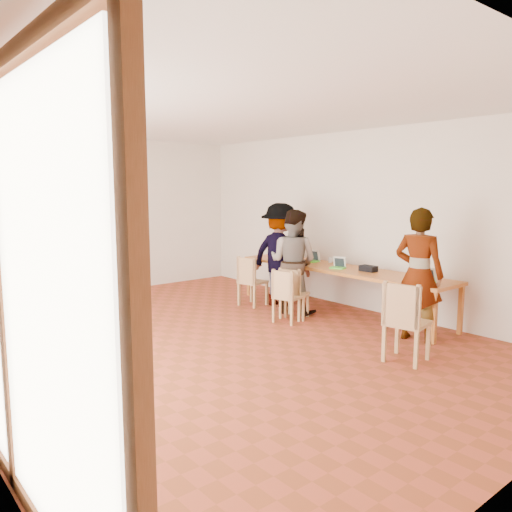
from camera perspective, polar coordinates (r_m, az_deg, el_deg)
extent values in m
plane|color=#9F3F26|center=(6.84, -4.81, -9.64)|extent=(8.00, 8.00, 0.00)
cube|color=beige|center=(10.09, -18.06, 4.32)|extent=(6.00, 0.10, 3.00)
cube|color=beige|center=(8.61, 11.71, 4.00)|extent=(0.10, 8.00, 3.00)
cube|color=white|center=(6.60, -5.12, 16.24)|extent=(6.00, 8.00, 0.04)
cube|color=#BE6F2A|center=(8.31, 9.48, -1.46)|extent=(0.80, 4.00, 0.05)
cube|color=#BE6F2A|center=(7.00, 19.70, -6.69)|extent=(0.06, 0.06, 0.70)
cube|color=#BE6F2A|center=(9.52, -0.80, -2.46)|extent=(0.06, 0.06, 0.70)
cube|color=#BE6F2A|center=(7.58, 22.34, -5.73)|extent=(0.06, 0.06, 0.70)
cube|color=#BE6F2A|center=(9.95, 2.25, -2.01)|extent=(0.06, 0.06, 0.70)
cube|color=#BE6F2A|center=(8.70, -26.53, -1.77)|extent=(0.90, 0.90, 0.05)
cube|color=#BE6F2A|center=(8.49, -23.20, -4.37)|extent=(0.05, 0.05, 0.70)
cube|color=#BE6F2A|center=(9.23, -24.59, -3.51)|extent=(0.05, 0.05, 0.70)
cube|color=tan|center=(6.21, 16.88, -7.34)|extent=(0.54, 0.54, 0.04)
cube|color=tan|center=(5.96, 16.25, -5.38)|extent=(0.14, 0.45, 0.47)
cube|color=tan|center=(7.67, 3.75, -4.68)|extent=(0.46, 0.46, 0.04)
cube|color=tan|center=(7.48, 3.04, -3.28)|extent=(0.12, 0.38, 0.40)
cube|color=tan|center=(7.91, 4.41, -4.35)|extent=(0.48, 0.48, 0.04)
cube|color=tan|center=(7.72, 3.87, -3.02)|extent=(0.16, 0.37, 0.39)
cube|color=tan|center=(8.73, -0.36, -2.98)|extent=(0.48, 0.48, 0.04)
cube|color=tan|center=(8.55, -1.12, -1.65)|extent=(0.12, 0.40, 0.42)
cube|color=tan|center=(7.80, -25.95, -4.94)|extent=(0.43, 0.43, 0.04)
cube|color=tan|center=(7.80, -24.69, -3.05)|extent=(0.04, 0.42, 0.44)
imported|color=gray|center=(6.99, 18.09, -2.05)|extent=(0.57, 0.74, 1.80)
imported|color=gray|center=(8.16, 4.25, -0.65)|extent=(0.89, 1.00, 1.70)
imported|color=gray|center=(8.65, 2.79, 0.13)|extent=(0.87, 1.26, 1.79)
cube|color=#55D839|center=(7.30, 18.71, -2.75)|extent=(0.22, 0.28, 0.03)
cube|color=white|center=(7.35, 19.21, -2.01)|extent=(0.12, 0.23, 0.20)
cube|color=#55D839|center=(8.17, 9.32, -1.35)|extent=(0.23, 0.27, 0.02)
cube|color=white|center=(8.23, 9.55, -0.70)|extent=(0.13, 0.22, 0.19)
cube|color=#55D839|center=(8.85, 6.30, -0.58)|extent=(0.20, 0.26, 0.03)
cube|color=white|center=(8.91, 6.67, 0.07)|extent=(0.09, 0.24, 0.21)
imported|color=gold|center=(7.42, 19.21, -2.36)|extent=(0.13, 0.13, 0.09)
cylinder|color=#1E762C|center=(9.29, 3.02, 0.64)|extent=(0.07, 0.07, 0.28)
cylinder|color=silver|center=(8.81, 8.49, -0.45)|extent=(0.07, 0.07, 0.09)
cylinder|color=white|center=(8.59, 9.82, -0.79)|extent=(0.08, 0.08, 0.06)
cube|color=#CD426A|center=(9.60, 1.49, 0.09)|extent=(0.05, 0.10, 0.01)
cube|color=black|center=(8.00, 12.72, -1.40)|extent=(0.16, 0.26, 0.09)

